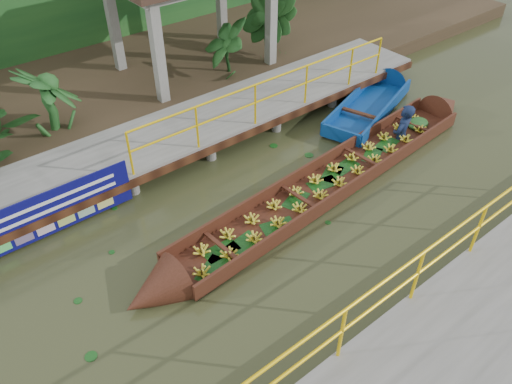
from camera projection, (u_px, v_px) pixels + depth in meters
ground at (248, 241)px, 9.56m from camera, size 80.00×80.00×0.00m
land_strip at (84, 87)px, 13.96m from camera, size 30.00×8.00×0.45m
far_dock at (156, 143)px, 11.34m from camera, size 16.00×2.06×1.66m
near_dock at (478, 354)px, 7.31m from camera, size 18.00×2.40×1.73m
foliage_backdrop at (34, 0)px, 14.35m from camera, size 30.00×0.80×4.00m
vendor_boat at (342, 170)px, 10.95m from camera, size 10.33×1.77×2.18m
moored_blue_boat at (381, 94)px, 13.79m from camera, size 4.13×2.27×0.96m
blue_banner at (54, 211)px, 9.40m from camera, size 3.10×0.04×0.97m
tropical_plants at (38, 96)px, 11.00m from camera, size 14.62×1.62×2.02m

